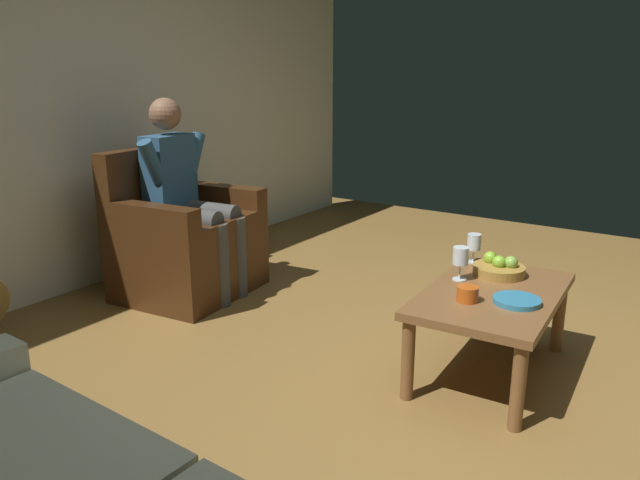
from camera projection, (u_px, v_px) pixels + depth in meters
name	position (u px, v px, depth m)	size (l,w,h in m)	color
ground_plane	(461.00, 380.00, 2.96)	(6.58, 6.58, 0.00)	brown
wall_back	(90.00, 98.00, 4.05)	(5.88, 0.06, 2.53)	silver
armchair	(184.00, 242.00, 4.03)	(0.91, 0.80, 0.96)	#3F2310
person_seated	(187.00, 192.00, 3.92)	(0.61, 0.63, 1.28)	#2A4E6B
coffee_table	(492.00, 303.00, 2.93)	(1.00, 0.64, 0.43)	brown
wine_glass_near	(474.00, 244.00, 3.32)	(0.07, 0.07, 0.16)	silver
wine_glass_far	(461.00, 258.00, 3.04)	(0.08, 0.08, 0.17)	silver
fruit_bowl	(499.00, 268.00, 3.14)	(0.26, 0.26, 0.11)	olive
decorative_dish	(517.00, 301.00, 2.76)	(0.21, 0.21, 0.02)	teal
candle_jar	(467.00, 294.00, 2.78)	(0.10, 0.10, 0.07)	#B94F16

